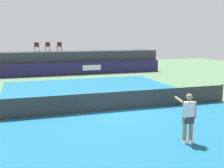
{
  "coord_description": "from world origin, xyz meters",
  "views": [
    {
      "loc": [
        -4.8,
        -13.28,
        3.75
      ],
      "look_at": [
        0.22,
        2.0,
        1.0
      ],
      "focal_mm": 45.89,
      "sensor_mm": 36.0,
      "label": 1
    }
  ],
  "objects_px": {
    "net_post_far": "(222,93)",
    "tennis_player": "(188,116)",
    "spectator_chair_left": "(48,46)",
    "spectator_chair_far_left": "(37,46)",
    "tennis_ball": "(128,82)",
    "spectator_chair_center": "(59,46)"
  },
  "relations": [
    {
      "from": "net_post_far",
      "to": "tennis_player",
      "type": "height_order",
      "value": "tennis_player"
    },
    {
      "from": "tennis_player",
      "to": "spectator_chair_left",
      "type": "bearing_deg",
      "value": 97.62
    },
    {
      "from": "net_post_far",
      "to": "tennis_player",
      "type": "xyz_separation_m",
      "value": [
        -5.47,
        -4.94,
        0.46
      ]
    },
    {
      "from": "spectator_chair_left",
      "to": "tennis_player",
      "type": "bearing_deg",
      "value": -82.38
    },
    {
      "from": "net_post_far",
      "to": "tennis_player",
      "type": "distance_m",
      "value": 7.38
    },
    {
      "from": "spectator_chair_far_left",
      "to": "spectator_chair_left",
      "type": "distance_m",
      "value": 1.18
    },
    {
      "from": "spectator_chair_far_left",
      "to": "tennis_ball",
      "type": "relative_size",
      "value": 13.06
    },
    {
      "from": "spectator_chair_left",
      "to": "tennis_player",
      "type": "height_order",
      "value": "spectator_chair_left"
    },
    {
      "from": "spectator_chair_center",
      "to": "tennis_player",
      "type": "relative_size",
      "value": 0.5
    },
    {
      "from": "spectator_chair_far_left",
      "to": "spectator_chair_center",
      "type": "distance_m",
      "value": 2.21
    },
    {
      "from": "spectator_chair_left",
      "to": "net_post_far",
      "type": "height_order",
      "value": "spectator_chair_left"
    },
    {
      "from": "spectator_chair_left",
      "to": "net_post_far",
      "type": "bearing_deg",
      "value": -62.07
    },
    {
      "from": "spectator_chair_left",
      "to": "net_post_far",
      "type": "relative_size",
      "value": 0.89
    },
    {
      "from": "spectator_chair_far_left",
      "to": "spectator_chair_left",
      "type": "height_order",
      "value": "same"
    },
    {
      "from": "tennis_player",
      "to": "net_post_far",
      "type": "bearing_deg",
      "value": 42.09
    },
    {
      "from": "spectator_chair_far_left",
      "to": "net_post_far",
      "type": "height_order",
      "value": "spectator_chair_far_left"
    },
    {
      "from": "spectator_chair_left",
      "to": "spectator_chair_center",
      "type": "distance_m",
      "value": 1.13
    },
    {
      "from": "spectator_chair_center",
      "to": "net_post_far",
      "type": "xyz_separation_m",
      "value": [
        7.08,
        -15.28,
        -2.19
      ]
    },
    {
      "from": "spectator_chair_center",
      "to": "tennis_ball",
      "type": "bearing_deg",
      "value": -59.81
    },
    {
      "from": "tennis_ball",
      "to": "spectator_chair_center",
      "type": "bearing_deg",
      "value": 120.19
    },
    {
      "from": "spectator_chair_far_left",
      "to": "tennis_ball",
      "type": "xyz_separation_m",
      "value": [
        6.52,
        -7.12,
        -2.66
      ]
    },
    {
      "from": "tennis_ball",
      "to": "spectator_chair_left",
      "type": "bearing_deg",
      "value": 125.53
    }
  ]
}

